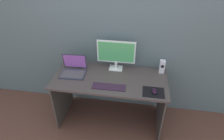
{
  "coord_description": "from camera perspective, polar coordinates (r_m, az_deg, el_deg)",
  "views": [
    {
      "loc": [
        0.34,
        -1.92,
        2.15
      ],
      "look_at": [
        0.03,
        -0.02,
        0.88
      ],
      "focal_mm": 30.25,
      "sensor_mm": 36.0,
      "label": 1
    }
  ],
  "objects": [
    {
      "name": "laptop",
      "position": [
        2.53,
        -11.54,
        0.09
      ],
      "size": [
        0.33,
        0.28,
        0.24
      ],
      "color": "#313544",
      "rests_on": "desk"
    },
    {
      "name": "desk",
      "position": [
        2.5,
        -0.61,
        -5.29
      ],
      "size": [
        1.45,
        0.66,
        0.74
      ],
      "color": "#443C3A",
      "rests_on": "ground_plane"
    },
    {
      "name": "mousepad",
      "position": [
        2.24,
        12.41,
        -6.58
      ],
      "size": [
        0.25,
        0.2,
        0.0
      ],
      "primitive_type": "cube",
      "color": "black",
      "rests_on": "desk"
    },
    {
      "name": "keyboard_external",
      "position": [
        2.26,
        -0.96,
        -5.08
      ],
      "size": [
        0.41,
        0.13,
        0.01
      ],
      "primitive_type": "cube",
      "rotation": [
        0.0,
        0.0,
        0.02
      ],
      "color": "#2F1C31",
      "rests_on": "desk"
    },
    {
      "name": "ground_plane",
      "position": [
        2.9,
        -0.54,
        -14.39
      ],
      "size": [
        8.0,
        8.0,
        0.0
      ],
      "primitive_type": "plane",
      "color": "brown"
    },
    {
      "name": "speaker_right",
      "position": [
        2.55,
        14.91,
        1.01
      ],
      "size": [
        0.07,
        0.07,
        0.18
      ],
      "color": "silver",
      "rests_on": "desk"
    },
    {
      "name": "mouse",
      "position": [
        2.23,
        12.71,
        -6.21
      ],
      "size": [
        0.07,
        0.1,
        0.04
      ],
      "primitive_type": "ellipsoid",
      "rotation": [
        0.0,
        0.0,
        0.08
      ],
      "color": "black",
      "rests_on": "mousepad"
    },
    {
      "name": "fishbowl",
      "position": [
        2.67,
        -10.87,
        2.56
      ],
      "size": [
        0.14,
        0.14,
        0.14
      ],
      "primitive_type": "sphere",
      "color": "silver",
      "rests_on": "desk"
    },
    {
      "name": "monitor",
      "position": [
        2.48,
        1.24,
        4.93
      ],
      "size": [
        0.5,
        0.14,
        0.41
      ],
      "color": "white",
      "rests_on": "desk"
    },
    {
      "name": "wall_back",
      "position": [
        2.51,
        0.87,
        12.41
      ],
      "size": [
        6.0,
        0.04,
        2.5
      ],
      "primitive_type": "cube",
      "color": "slate",
      "rests_on": "ground_plane"
    }
  ]
}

